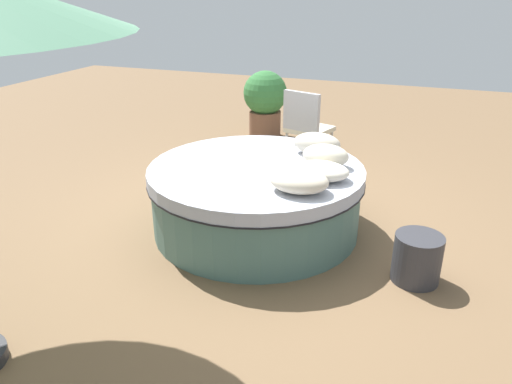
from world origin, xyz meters
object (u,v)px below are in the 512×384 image
patio_chair (306,123)px  throw_pillow_2 (325,156)px  round_bed (256,197)px  planter (265,100)px  throw_pillow_0 (299,181)px  throw_pillow_3 (317,143)px  side_table (417,258)px  throw_pillow_1 (321,171)px

patio_chair → throw_pillow_2: bearing=-51.9°
round_bed → planter: size_ratio=2.02×
throw_pillow_0 → throw_pillow_3: bearing=-84.7°
patio_chair → throw_pillow_3: bearing=-53.4°
planter → round_bed: bearing=107.7°
planter → throw_pillow_2: bearing=119.4°
round_bed → planter: bearing=-72.3°
side_table → throw_pillow_2: bearing=-34.8°
throw_pillow_2 → side_table: (-0.93, 0.65, -0.56)m
side_table → throw_pillow_0: bearing=1.2°
planter → throw_pillow_0: bearing=113.5°
throw_pillow_0 → planter: 3.77m
throw_pillow_1 → planter: planter is taller
patio_chair → round_bed: bearing=-70.8°
planter → side_table: 4.26m
throw_pillow_2 → planter: planter is taller
throw_pillow_1 → throw_pillow_3: (0.20, -0.66, 0.03)m
throw_pillow_0 → throw_pillow_3: (0.09, -0.99, 0.02)m
round_bed → planter: planter is taller
throw_pillow_0 → side_table: (-1.00, -0.02, -0.54)m
throw_pillow_3 → throw_pillow_2: bearing=116.8°
throw_pillow_0 → throw_pillow_2: size_ratio=1.14×
throw_pillow_1 → throw_pillow_3: bearing=-72.8°
throw_pillow_3 → patio_chair: 1.54m
throw_pillow_1 → planter: size_ratio=0.48×
throw_pillow_2 → throw_pillow_3: throw_pillow_3 is taller
patio_chair → planter: (0.92, -1.02, 0.01)m
round_bed → throw_pillow_3: (-0.44, -0.56, 0.43)m
round_bed → throw_pillow_3: bearing=-128.4°
patio_chair → planter: 1.37m
throw_pillow_3 → side_table: size_ratio=1.18×
side_table → round_bed: bearing=-14.8°
throw_pillow_3 → side_table: (-1.09, 0.97, -0.56)m
throw_pillow_1 → throw_pillow_3: throw_pillow_3 is taller
round_bed → throw_pillow_3: 0.83m
throw_pillow_1 → throw_pillow_3: size_ratio=1.03×
planter → side_table: planter is taller
throw_pillow_3 → side_table: bearing=138.5°
round_bed → side_table: size_ratio=5.08×
throw_pillow_3 → planter: 2.84m
round_bed → throw_pillow_3: throw_pillow_3 is taller
patio_chair → throw_pillow_1: bearing=-53.9°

